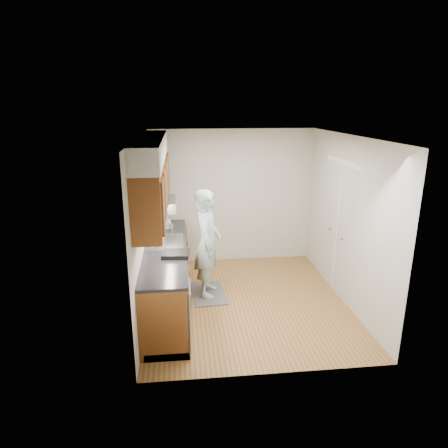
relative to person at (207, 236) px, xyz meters
name	(u,v)px	position (x,y,z in m)	size (l,w,h in m)	color
floor	(246,301)	(0.57, -0.30, -0.97)	(3.50, 3.50, 0.00)	olive
ceiling	(249,136)	(0.57, -0.30, 1.53)	(3.50, 3.50, 0.00)	white
wall_left	(143,227)	(-0.93, -0.30, 0.28)	(0.02, 3.50, 2.50)	#B6B5AA
wall_right	(347,220)	(2.07, -0.30, 0.28)	(0.02, 3.50, 2.50)	#B6B5AA
wall_back	(232,197)	(0.57, 1.45, 0.28)	(3.00, 0.02, 2.50)	#B6B5AA
counter	(167,275)	(-0.63, -0.30, -0.49)	(0.64, 2.80, 1.30)	brown
upper_cabinets	(153,177)	(-0.76, -0.26, 0.97)	(0.47, 2.80, 1.21)	brown
closet_door	(337,229)	(2.06, 0.00, 0.05)	(0.02, 1.22, 2.05)	silver
floor_mat	(208,293)	(0.00, 0.00, -0.97)	(0.50, 0.85, 0.02)	slate
person	(207,236)	(0.00, 0.00, 0.00)	(0.68, 0.45, 1.92)	#A0C0C3
soap_bottle_a	(160,226)	(-0.72, 0.29, 0.10)	(0.11, 0.11, 0.28)	white
soap_bottle_b	(168,223)	(-0.62, 0.58, 0.05)	(0.08, 0.08, 0.17)	white
soap_bottle_c	(167,221)	(-0.63, 0.69, 0.06)	(0.14, 0.14, 0.19)	white
steel_can	(172,227)	(-0.55, 0.46, 0.02)	(0.06, 0.06, 0.11)	#A5A5AA
dish_rack	(176,254)	(-0.48, -0.69, -0.01)	(0.36, 0.30, 0.06)	black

